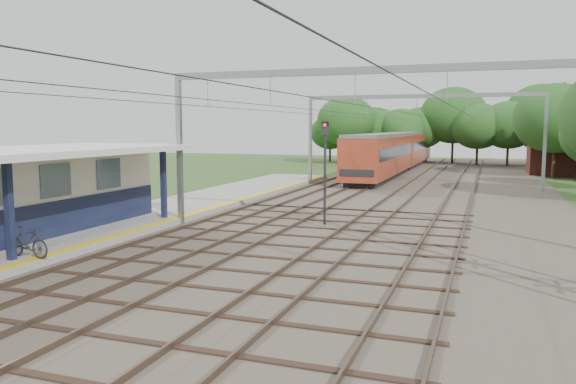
% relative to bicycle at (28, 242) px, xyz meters
% --- Properties ---
extents(ground, '(160.00, 160.00, 0.00)m').
position_rel_bicycle_xyz_m(ground, '(5.60, -6.38, -0.87)').
color(ground, '#2D4C1E').
rests_on(ground, ground).
extents(ballast_bed, '(18.00, 90.00, 0.10)m').
position_rel_bicycle_xyz_m(ballast_bed, '(9.60, 23.62, -0.82)').
color(ballast_bed, '#473D33').
rests_on(ballast_bed, ground).
extents(platform, '(5.00, 52.00, 0.35)m').
position_rel_bicycle_xyz_m(platform, '(-1.90, 7.62, -0.69)').
color(platform, gray).
rests_on(platform, ground).
extents(yellow_stripe, '(0.45, 52.00, 0.01)m').
position_rel_bicycle_xyz_m(yellow_stripe, '(0.35, 7.62, -0.51)').
color(yellow_stripe, yellow).
rests_on(yellow_stripe, platform).
extents(rail_tracks, '(11.80, 88.00, 0.15)m').
position_rel_bicycle_xyz_m(rail_tracks, '(7.10, 23.62, -0.69)').
color(rail_tracks, brown).
rests_on(rail_tracks, ballast_bed).
extents(catenary_system, '(17.22, 88.00, 7.00)m').
position_rel_bicycle_xyz_m(catenary_system, '(8.99, 18.90, 4.64)').
color(catenary_system, gray).
rests_on(catenary_system, ground).
extents(tree_band, '(31.72, 30.88, 8.82)m').
position_rel_bicycle_xyz_m(tree_band, '(9.44, 50.74, 4.05)').
color(tree_band, '#382619').
rests_on(tree_band, ground).
extents(house_far, '(8.00, 6.12, 8.66)m').
position_rel_bicycle_xyz_m(house_far, '(21.60, 45.62, 2.37)').
color(house_far, brown).
rests_on(house_far, ground).
extents(bicycle, '(1.75, 0.58, 1.04)m').
position_rel_bicycle_xyz_m(bicycle, '(0.00, 0.00, 0.00)').
color(bicycle, black).
rests_on(bicycle, platform).
extents(train, '(2.99, 37.17, 3.92)m').
position_rel_bicycle_xyz_m(train, '(5.10, 44.04, 1.31)').
color(train, black).
rests_on(train, ballast_bed).
extents(signal_post, '(0.37, 0.31, 4.83)m').
position_rel_bicycle_xyz_m(signal_post, '(6.95, 10.73, 2.30)').
color(signal_post, black).
rests_on(signal_post, ground).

